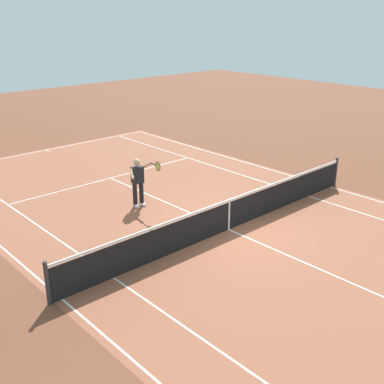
{
  "coord_description": "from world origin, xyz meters",
  "views": [
    {
      "loc": [
        -8.83,
        9.55,
        6.13
      ],
      "look_at": [
        1.34,
        0.26,
        0.9
      ],
      "focal_mm": 44.46,
      "sensor_mm": 36.0,
      "label": 1
    }
  ],
  "objects": [
    {
      "name": "tennis_ball",
      "position": [
        1.65,
        -3.3,
        0.03
      ],
      "size": [
        0.07,
        0.07,
        0.07
      ],
      "primitive_type": "sphere",
      "color": "#CCE01E",
      "rests_on": "ground_plane"
    },
    {
      "name": "ground_plane",
      "position": [
        0.0,
        0.0,
        0.0
      ],
      "size": [
        60.0,
        60.0,
        0.0
      ],
      "primitive_type": "plane",
      "color": "brown"
    },
    {
      "name": "tennis_player_near",
      "position": [
        3.31,
        0.86,
        0.93
      ],
      "size": [
        1.13,
        0.77,
        1.7
      ],
      "color": "black",
      "rests_on": "ground_plane"
    },
    {
      "name": "court_line_markings",
      "position": [
        0.0,
        0.0,
        0.0
      ],
      "size": [
        23.85,
        11.05,
        0.01
      ],
      "color": "white",
      "rests_on": "ground_plane"
    },
    {
      "name": "tennis_net",
      "position": [
        0.0,
        0.0,
        0.49
      ],
      "size": [
        0.1,
        11.7,
        1.08
      ],
      "color": "#2D2D33",
      "rests_on": "ground_plane"
    },
    {
      "name": "court_slab",
      "position": [
        0.0,
        0.0,
        0.0
      ],
      "size": [
        24.2,
        11.4,
        0.0
      ],
      "primitive_type": "cube",
      "color": "#935138",
      "rests_on": "ground_plane"
    }
  ]
}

